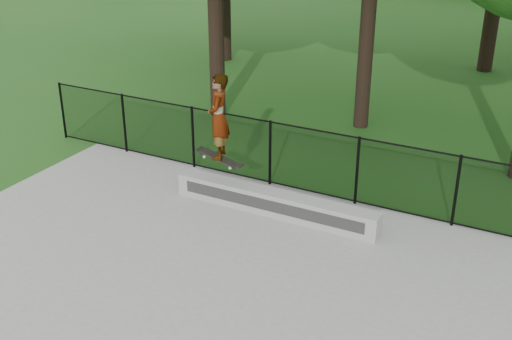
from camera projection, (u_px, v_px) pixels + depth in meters
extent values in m
cube|color=#A9A9A4|center=(275.00, 203.00, 12.92)|extent=(4.38, 0.40, 0.48)
cube|color=black|center=(220.00, 158.00, 12.85)|extent=(0.82, 0.23, 0.23)
imported|color=#A8DCDD|center=(219.00, 117.00, 12.49)|extent=(0.61, 0.73, 1.71)
cylinder|color=black|center=(63.00, 111.00, 16.53)|extent=(0.06, 0.06, 1.50)
cylinder|color=black|center=(124.00, 123.00, 15.68)|extent=(0.06, 0.06, 1.50)
cylinder|color=black|center=(193.00, 137.00, 14.83)|extent=(0.06, 0.06, 1.50)
cylinder|color=black|center=(270.00, 153.00, 13.98)|extent=(0.06, 0.06, 1.50)
cylinder|color=black|center=(357.00, 171.00, 13.12)|extent=(0.06, 0.06, 1.50)
cylinder|color=black|center=(456.00, 191.00, 12.27)|extent=(0.06, 0.06, 1.50)
cylinder|color=black|center=(359.00, 138.00, 12.83)|extent=(16.00, 0.04, 0.04)
cylinder|color=black|center=(355.00, 201.00, 13.41)|extent=(16.00, 0.04, 0.04)
cube|color=black|center=(357.00, 171.00, 13.12)|extent=(16.00, 0.01, 1.50)
cylinder|color=black|center=(216.00, 30.00, 17.68)|extent=(0.44, 0.44, 4.90)
cylinder|color=black|center=(367.00, 29.00, 16.68)|extent=(0.44, 0.44, 5.39)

